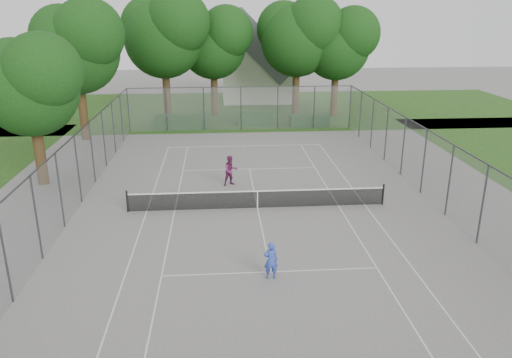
{
  "coord_description": "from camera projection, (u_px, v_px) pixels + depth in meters",
  "views": [
    {
      "loc": [
        -1.83,
        -23.06,
        9.5
      ],
      "look_at": [
        0.0,
        1.0,
        1.2
      ],
      "focal_mm": 35.0,
      "sensor_mm": 36.0,
      "label": 1
    }
  ],
  "objects": [
    {
      "name": "perimeter_fence",
      "position": [
        258.0,
        174.0,
        24.38
      ],
      "size": [
        18.08,
        34.08,
        3.52
      ],
      "color": "#38383D",
      "rests_on": "ground"
    },
    {
      "name": "tree_far_midright",
      "position": [
        298.0,
        34.0,
        43.95
      ],
      "size": [
        7.4,
        6.76,
        10.64
      ],
      "color": "#3B2815",
      "rests_on": "ground"
    },
    {
      "name": "woman_player",
      "position": [
        231.0,
        171.0,
        27.95
      ],
      "size": [
        1.02,
        0.92,
        1.71
      ],
      "primitive_type": "imported",
      "rotation": [
        0.0,
        0.0,
        0.4
      ],
      "color": "#6E2454",
      "rests_on": "ground"
    },
    {
      "name": "grass_far",
      "position": [
        237.0,
        109.0,
        49.48
      ],
      "size": [
        60.0,
        20.0,
        0.0
      ],
      "primitive_type": "cube",
      "color": "#224714",
      "rests_on": "ground"
    },
    {
      "name": "house",
      "position": [
        259.0,
        64.0,
        52.87
      ],
      "size": [
        7.69,
        5.96,
        9.57
      ],
      "color": "beige",
      "rests_on": "ground"
    },
    {
      "name": "tree_side_back",
      "position": [
        76.0,
        44.0,
        35.77
      ],
      "size": [
        7.15,
        6.53,
        10.28
      ],
      "color": "#3B2815",
      "rests_on": "ground"
    },
    {
      "name": "hedge_left",
      "position": [
        183.0,
        122.0,
        41.33
      ],
      "size": [
        4.41,
        1.32,
        1.1
      ],
      "primitive_type": "cube",
      "color": "#163F14",
      "rests_on": "ground"
    },
    {
      "name": "tree_far_midleft",
      "position": [
        214.0,
        40.0,
        44.61
      ],
      "size": [
        6.83,
        6.23,
        9.82
      ],
      "color": "#3B2815",
      "rests_on": "ground"
    },
    {
      "name": "tree_far_right",
      "position": [
        338.0,
        41.0,
        44.2
      ],
      "size": [
        6.77,
        6.18,
        9.73
      ],
      "color": "#3B2815",
      "rests_on": "ground"
    },
    {
      "name": "hedge_mid",
      "position": [
        256.0,
        119.0,
        42.6
      ],
      "size": [
        3.19,
        0.91,
        1.0
      ],
      "primitive_type": "cube",
      "color": "#163F14",
      "rests_on": "ground"
    },
    {
      "name": "hedge_right",
      "position": [
        309.0,
        121.0,
        42.01
      ],
      "size": [
        3.26,
        1.2,
        0.98
      ],
      "primitive_type": "cube",
      "color": "#163F14",
      "rests_on": "ground"
    },
    {
      "name": "tree_far_left",
      "position": [
        164.0,
        32.0,
        41.98
      ],
      "size": [
        7.67,
        7.0,
        11.02
      ],
      "color": "#3B2815",
      "rests_on": "ground"
    },
    {
      "name": "girl_player",
      "position": [
        271.0,
        260.0,
        18.29
      ],
      "size": [
        0.55,
        0.37,
        1.45
      ],
      "primitive_type": "imported",
      "rotation": [
        0.0,
        0.0,
        3.2
      ],
      "color": "#314BB8",
      "rests_on": "ground"
    },
    {
      "name": "tennis_net",
      "position": [
        258.0,
        199.0,
        24.8
      ],
      "size": [
        12.87,
        0.1,
        1.1
      ],
      "color": "black",
      "rests_on": "ground"
    },
    {
      "name": "court_markings",
      "position": [
        258.0,
        208.0,
        24.96
      ],
      "size": [
        11.03,
        23.83,
        0.01
      ],
      "color": "silver",
      "rests_on": "ground"
    },
    {
      "name": "ground",
      "position": [
        258.0,
        208.0,
        24.97
      ],
      "size": [
        120.0,
        120.0,
        0.0
      ],
      "primitive_type": "plane",
      "color": "slate",
      "rests_on": "ground"
    },
    {
      "name": "tree_side_front",
      "position": [
        30.0,
        81.0,
        26.53
      ],
      "size": [
        5.86,
        5.35,
        8.43
      ],
      "color": "#3B2815",
      "rests_on": "ground"
    }
  ]
}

